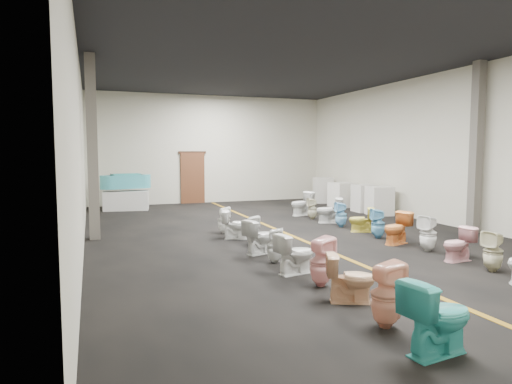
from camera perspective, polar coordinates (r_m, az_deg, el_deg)
floor at (r=12.04m, az=3.93°, el=-5.25°), size 16.00×16.00×0.00m
ceiling at (r=12.07m, az=4.06°, el=16.26°), size 16.00×16.00×0.00m
wall_back at (r=19.43m, az=-5.69°, el=5.34°), size 10.00×0.00×10.00m
wall_left at (r=10.82m, az=-21.08°, el=5.23°), size 0.00×16.00×16.00m
wall_right at (r=14.61m, az=22.29°, el=5.07°), size 0.00×16.00×16.00m
aisle_stripe at (r=12.04m, az=3.93°, el=-5.24°), size 0.12×15.60×0.01m
back_door at (r=19.22m, az=-7.93°, el=1.74°), size 1.00×0.10×2.10m
door_frame at (r=19.19m, az=-7.97°, el=4.93°), size 1.15×0.08×0.10m
column_left at (r=11.82m, az=-19.78°, el=5.23°), size 0.25×0.25×4.50m
column_right at (r=13.36m, az=25.83°, el=4.97°), size 0.25×0.25×4.50m
display_table at (r=17.52m, az=-15.91°, el=-1.02°), size 1.69×1.03×0.71m
bathtub at (r=17.46m, az=-15.97°, el=1.32°), size 1.84×0.90×0.55m
appliance_crate_a at (r=16.05m, az=15.17°, el=-1.08°), size 0.87×0.87×0.97m
appliance_crate_b at (r=16.80m, az=13.37°, el=-0.76°), size 0.74×0.74×0.97m
appliance_crate_c at (r=18.08m, az=10.73°, el=-0.34°), size 0.90×0.90×0.95m
appliance_crate_d at (r=19.42m, az=8.39°, el=0.23°), size 0.92×0.92×1.06m
toilet_left_0 at (r=5.37m, az=21.76°, el=-14.27°), size 0.87×0.57×0.83m
toilet_left_1 at (r=5.93m, az=15.95°, el=-12.24°), size 0.39×0.38×0.83m
toilet_left_2 at (r=6.77m, az=11.73°, el=-10.51°), size 0.79×0.63×0.70m
toilet_left_3 at (r=7.44m, az=8.13°, el=-8.61°), size 0.44×0.44×0.81m
toilet_left_4 at (r=8.15m, az=4.91°, el=-7.67°), size 0.78×0.54×0.73m
toilet_left_5 at (r=8.90m, az=2.37°, el=-6.70°), size 0.41×0.41×0.68m
toilet_left_6 at (r=9.67m, az=0.52°, el=-5.59°), size 0.82×0.63×0.73m
toilet_left_7 at (r=10.58m, az=-0.44°, el=-4.81°), size 0.36×0.35×0.68m
toilet_left_8 at (r=11.31m, az=-2.48°, el=-4.09°), size 0.79×0.63×0.71m
toilet_left_9 at (r=12.10m, az=-4.02°, el=-3.51°), size 0.37×0.37×0.70m
toilet_right_2 at (r=9.28m, az=27.52°, el=-6.59°), size 0.41×0.41×0.75m
toilet_right_3 at (r=9.86m, az=23.96°, el=-5.99°), size 0.69×0.43×0.68m
toilet_right_4 at (r=10.56m, az=20.72°, el=-4.85°), size 0.45×0.44×0.79m
toilet_right_5 at (r=11.15m, az=17.20°, el=-4.34°), size 0.83×0.63×0.75m
toilet_right_6 at (r=11.77m, az=15.02°, el=-3.82°), size 0.42×0.42×0.74m
toilet_right_7 at (r=12.56m, az=13.03°, el=-3.40°), size 0.74×0.60×0.66m
toilet_right_8 at (r=13.25m, az=10.59°, el=-2.79°), size 0.39×0.38×0.72m
toilet_right_9 at (r=13.95m, az=9.13°, el=-2.27°), size 0.86×0.67×0.77m
toilet_right_10 at (r=14.65m, az=7.05°, el=-2.08°), size 0.36×0.35×0.68m
toilet_right_11 at (r=15.46m, az=5.74°, el=-1.46°), size 0.87×0.61×0.80m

